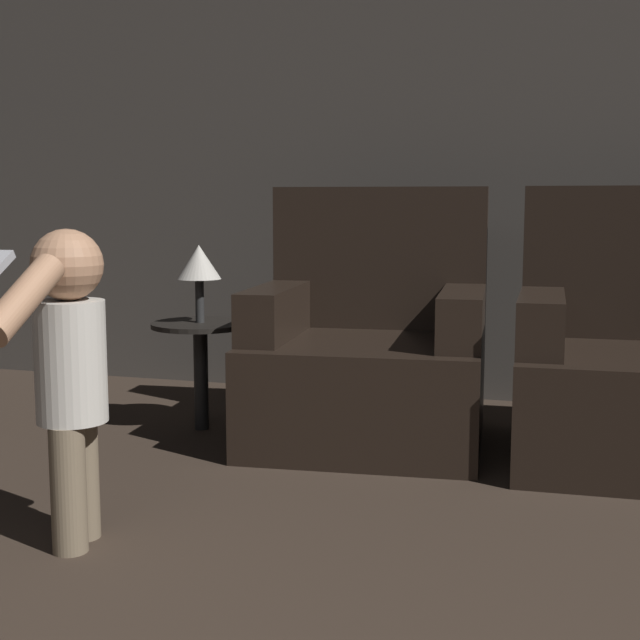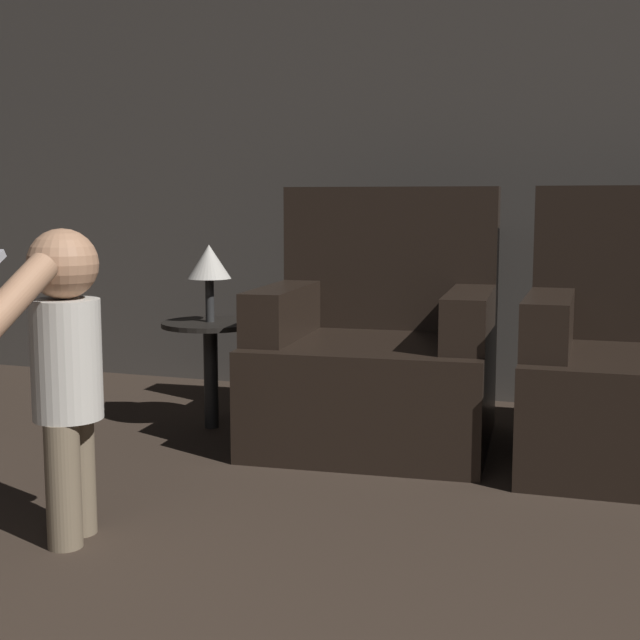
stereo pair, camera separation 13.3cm
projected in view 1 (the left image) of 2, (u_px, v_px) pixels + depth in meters
wall_back at (433, 126)px, 4.21m from camera, size 8.40×0.05×2.60m
armchair_left at (370, 356)px, 3.55m from camera, size 0.96×0.92×1.01m
person_toddler at (69, 362)px, 2.40m from camera, size 0.19×0.59×0.87m
side_table at (200, 342)px, 3.68m from camera, size 0.40×0.40×0.45m
lamp at (199, 264)px, 3.64m from camera, size 0.18×0.18×0.32m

